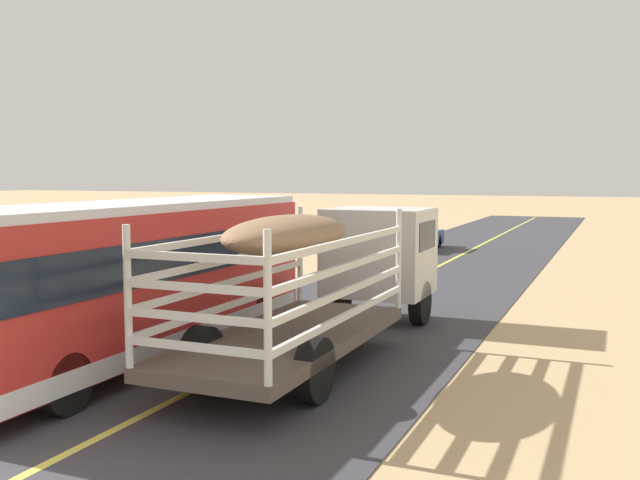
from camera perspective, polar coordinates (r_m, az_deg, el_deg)
livestock_truck at (r=16.18m, az=2.37°, el=-1.79°), size 2.53×9.70×3.02m
bus at (r=14.91m, az=-14.57°, el=-2.74°), size 2.54×10.00×3.21m
car_far at (r=35.93m, az=7.76°, el=0.34°), size 1.80×4.40×1.46m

